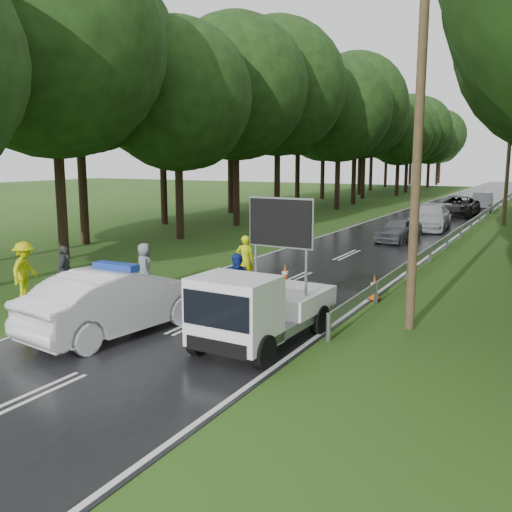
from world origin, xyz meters
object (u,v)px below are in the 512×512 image
Objects in this scene: work_truck at (258,308)px; queue_car_first at (399,230)px; civilian at (239,281)px; queue_car_fourth at (482,202)px; police_sedan at (117,302)px; officer at (245,260)px; barrier at (246,284)px; queue_car_third at (458,206)px; queue_car_second at (430,217)px.

queue_car_first is (-1.38, 18.44, -0.28)m from work_truck.
civilian reaches higher than queue_car_fourth.
officer is (0.02, 6.57, 0.03)m from police_sedan.
queue_car_fourth is (2.05, 36.93, -0.05)m from barrier.
queue_car_third is at bearing 93.77° from barrier.
civilian is 15.70m from queue_car_first.
officer reaches higher than queue_car_second.
barrier is 0.56× the size of queue_car_fourth.
barrier is 0.31m from civilian.
queue_car_fourth is at bearing 91.94° from work_truck.
work_truck is at bearing -158.58° from police_sedan.
barrier is at bearing -97.61° from queue_car_fourth.
officer is (-3.58, 5.75, -0.06)m from work_truck.
queue_car_second is 0.96× the size of queue_car_third.
work_truck is 24.46m from queue_car_second.
queue_car_third is (0.57, 15.16, 0.11)m from queue_car_first.
work_truck is 2.51× the size of officer.
queue_car_first is 0.85× the size of queue_car_fourth.
officer is at bearing -100.85° from queue_car_fourth.
queue_car_second is (-0.97, 24.44, -0.16)m from work_truck.
queue_car_first is at bearing 96.53° from work_truck.
civilian is at bearing -98.08° from queue_car_fourth.
work_truck reaches higher than officer.
police_sedan reaches higher than queue_car_third.
police_sedan is at bearing -128.66° from civilian.
officer is at bearing -81.55° from police_sedan.
civilian reaches higher than queue_car_second.
queue_car_fourth is (1.60, 21.16, 0.09)m from queue_car_first.
queue_car_first is at bearing -135.05° from officer.
work_truck is at bearing -68.65° from civilian.
queue_car_second is at bearing -133.14° from officer.
work_truck is 2.66× the size of civilian.
queue_car_fourth is (1.20, 15.16, -0.03)m from queue_car_second.
barrier is at bearing -84.78° from queue_car_first.
police_sedan is 3.02× the size of officer.
officer is 3.33m from civilian.
queue_car_first is at bearing -96.83° from queue_car_second.
officer reaches higher than queue_car_first.
queue_car_first is (2.21, 12.69, -0.22)m from officer.
civilian is 0.31× the size of queue_car_second.
queue_car_third is (2.78, 27.84, -0.11)m from officer.
officer is at bearing -93.92° from queue_car_third.
queue_car_first is 0.72× the size of queue_car_second.
officer reaches higher than civilian.
queue_car_second is 1.19× the size of queue_car_fourth.
queue_car_third is (1.02, 30.93, -0.02)m from barrier.
queue_car_first is at bearing 94.02° from barrier.
work_truck is at bearing -90.70° from queue_car_second.
work_truck is (3.60, 0.82, 0.09)m from police_sedan.
police_sedan is at bearing -111.31° from barrier.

